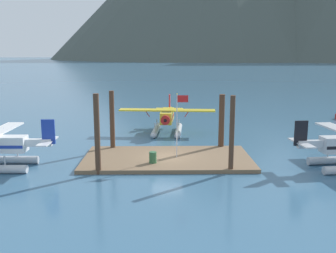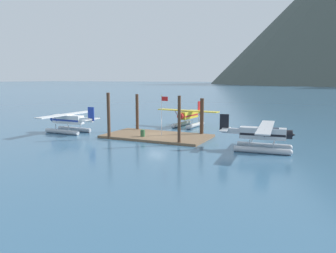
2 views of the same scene
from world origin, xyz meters
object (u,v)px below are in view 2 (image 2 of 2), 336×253
at_px(seaplane_white_port_aft, 68,122).
at_px(seaplane_yellow_bow_centre, 188,117).
at_px(flagpole, 162,110).
at_px(fuel_drum, 143,133).
at_px(seaplane_silver_stbd_aft, 263,137).

height_order(seaplane_white_port_aft, seaplane_yellow_bow_centre, same).
height_order(flagpole, fuel_drum, flagpole).
distance_m(fuel_drum, seaplane_silver_stbd_aft, 15.30).
bearing_deg(seaplane_silver_stbd_aft, fuel_drum, 176.96).
bearing_deg(seaplane_white_port_aft, fuel_drum, 1.45).
bearing_deg(flagpole, seaplane_silver_stbd_aft, -10.33).
distance_m(fuel_drum, seaplane_yellow_bow_centre, 12.72).
bearing_deg(seaplane_white_port_aft, flagpole, 7.64).
relative_size(fuel_drum, seaplane_silver_stbd_aft, 0.08).
bearing_deg(fuel_drum, seaplane_white_port_aft, -178.55).
height_order(seaplane_yellow_bow_centre, seaplane_silver_stbd_aft, same).
bearing_deg(fuel_drum, flagpole, 37.55).
height_order(flagpole, seaplane_white_port_aft, flagpole).
distance_m(seaplane_white_port_aft, seaplane_silver_stbd_aft, 27.36).
xyz_separation_m(flagpole, seaplane_white_port_aft, (-14.18, -1.90, -2.06)).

